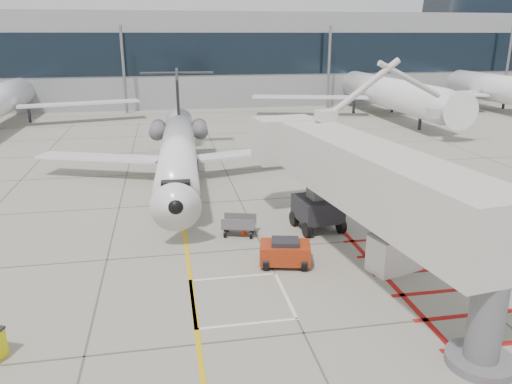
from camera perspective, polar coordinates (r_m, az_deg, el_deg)
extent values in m
plane|color=gray|center=(23.07, 2.75, -10.41)|extent=(260.00, 260.00, 0.00)
cone|color=#F0460C|center=(29.20, -8.40, -3.87)|extent=(0.33, 0.33, 0.46)
cone|color=#FF440D|center=(28.22, -1.42, -4.38)|extent=(0.38, 0.38, 0.52)
cube|color=gray|center=(91.09, -1.15, 15.22)|extent=(180.00, 28.00, 14.00)
cube|color=black|center=(77.23, 0.60, 15.53)|extent=(180.00, 0.10, 6.00)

